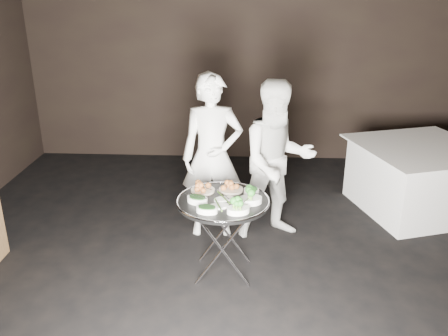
{
  "coord_description": "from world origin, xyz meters",
  "views": [
    {
      "loc": [
        0.1,
        -3.16,
        2.42
      ],
      "look_at": [
        -0.1,
        0.59,
        0.95
      ],
      "focal_mm": 38.0,
      "sensor_mm": 36.0,
      "label": 1
    }
  ],
  "objects_px": {
    "tray_stand": "(223,234)",
    "serving_tray": "(223,201)",
    "waiter_left": "(212,157)",
    "waiter_right": "(277,161)",
    "dining_table": "(418,178)"
  },
  "relations": [
    {
      "from": "waiter_left",
      "to": "serving_tray",
      "type": "bearing_deg",
      "value": -84.82
    },
    {
      "from": "waiter_left",
      "to": "waiter_right",
      "type": "height_order",
      "value": "waiter_left"
    },
    {
      "from": "waiter_left",
      "to": "waiter_right",
      "type": "bearing_deg",
      "value": -8.03
    },
    {
      "from": "serving_tray",
      "to": "dining_table",
      "type": "distance_m",
      "value": 2.56
    },
    {
      "from": "serving_tray",
      "to": "waiter_left",
      "type": "distance_m",
      "value": 0.79
    },
    {
      "from": "waiter_right",
      "to": "dining_table",
      "type": "distance_m",
      "value": 1.8
    },
    {
      "from": "dining_table",
      "to": "waiter_left",
      "type": "bearing_deg",
      "value": -164.34
    },
    {
      "from": "dining_table",
      "to": "serving_tray",
      "type": "bearing_deg",
      "value": -146.41
    },
    {
      "from": "waiter_left",
      "to": "dining_table",
      "type": "xyz_separation_m",
      "value": [
        2.26,
        0.63,
        -0.45
      ]
    },
    {
      "from": "serving_tray",
      "to": "waiter_right",
      "type": "height_order",
      "value": "waiter_right"
    },
    {
      "from": "serving_tray",
      "to": "dining_table",
      "type": "relative_size",
      "value": 0.6
    },
    {
      "from": "waiter_left",
      "to": "waiter_right",
      "type": "xyz_separation_m",
      "value": [
        0.64,
        -0.03,
        -0.03
      ]
    },
    {
      "from": "tray_stand",
      "to": "serving_tray",
      "type": "xyz_separation_m",
      "value": [
        0.0,
        0.0,
        0.32
      ]
    },
    {
      "from": "serving_tray",
      "to": "waiter_right",
      "type": "bearing_deg",
      "value": 56.58
    },
    {
      "from": "tray_stand",
      "to": "serving_tray",
      "type": "height_order",
      "value": "serving_tray"
    }
  ]
}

